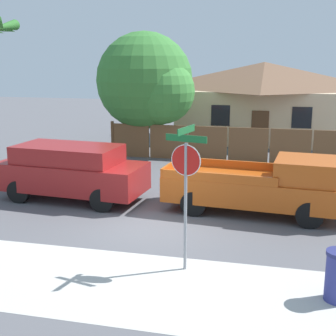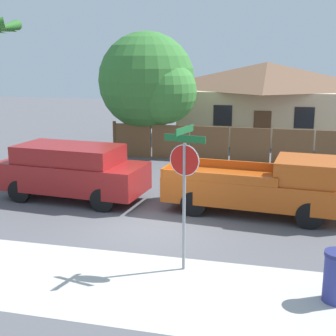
{
  "view_description": "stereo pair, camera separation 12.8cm",
  "coord_description": "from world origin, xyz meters",
  "px_view_note": "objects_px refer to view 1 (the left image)",
  "views": [
    {
      "loc": [
        3.34,
        -12.26,
        4.7
      ],
      "look_at": [
        0.32,
        0.53,
        1.6
      ],
      "focal_mm": 50.0,
      "sensor_mm": 36.0,
      "label": 1
    },
    {
      "loc": [
        3.46,
        -12.23,
        4.7
      ],
      "look_at": [
        0.32,
        0.53,
        1.6
      ],
      "focal_mm": 50.0,
      "sensor_mm": 36.0,
      "label": 2
    }
  ],
  "objects_px": {
    "house": "(263,100)",
    "oak_tree": "(148,83)",
    "orange_pickup": "(263,186)",
    "stop_sign": "(186,174)",
    "red_suv": "(71,170)"
  },
  "relations": [
    {
      "from": "oak_tree",
      "to": "orange_pickup",
      "type": "relative_size",
      "value": 1.06
    },
    {
      "from": "house",
      "to": "stop_sign",
      "type": "xyz_separation_m",
      "value": [
        -0.98,
        -18.49,
        -0.09
      ]
    },
    {
      "from": "house",
      "to": "red_suv",
      "type": "bearing_deg",
      "value": -112.32
    },
    {
      "from": "house",
      "to": "red_suv",
      "type": "relative_size",
      "value": 1.99
    },
    {
      "from": "orange_pickup",
      "to": "stop_sign",
      "type": "distance_m",
      "value": 4.86
    },
    {
      "from": "red_suv",
      "to": "stop_sign",
      "type": "height_order",
      "value": "stop_sign"
    },
    {
      "from": "house",
      "to": "oak_tree",
      "type": "height_order",
      "value": "oak_tree"
    },
    {
      "from": "house",
      "to": "oak_tree",
      "type": "relative_size",
      "value": 1.69
    },
    {
      "from": "orange_pickup",
      "to": "stop_sign",
      "type": "bearing_deg",
      "value": -104.46
    },
    {
      "from": "red_suv",
      "to": "orange_pickup",
      "type": "distance_m",
      "value": 6.35
    },
    {
      "from": "oak_tree",
      "to": "orange_pickup",
      "type": "distance_m",
      "value": 10.33
    },
    {
      "from": "oak_tree",
      "to": "orange_pickup",
      "type": "height_order",
      "value": "oak_tree"
    },
    {
      "from": "oak_tree",
      "to": "house",
      "type": "bearing_deg",
      "value": 48.53
    },
    {
      "from": "house",
      "to": "red_suv",
      "type": "distance_m",
      "value": 15.26
    },
    {
      "from": "stop_sign",
      "to": "orange_pickup",
      "type": "bearing_deg",
      "value": 83.47
    }
  ]
}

